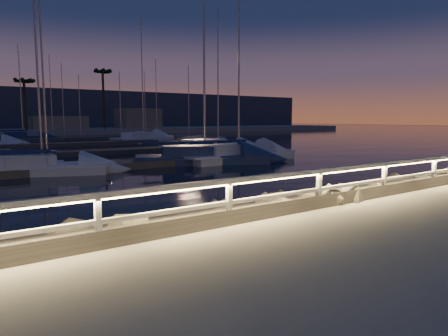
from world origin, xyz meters
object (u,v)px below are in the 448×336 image
at_px(sailboat_h, 236,155).
at_px(sailboat_n, 22,137).
at_px(sailboat_b, 39,167).
at_px(sailboat_l, 142,138).
at_px(sailboat_f, 44,167).
at_px(sailboat_g, 204,146).
at_px(sailboat_c, 216,146).
at_px(sailboat_d, 201,157).
at_px(guard_rail, 363,174).

height_order(sailboat_h, sailboat_n, sailboat_h).
height_order(sailboat_b, sailboat_n, sailboat_n).
bearing_deg(sailboat_l, sailboat_h, -120.64).
height_order(sailboat_f, sailboat_g, sailboat_g).
distance_m(sailboat_f, sailboat_l, 30.92).
distance_m(sailboat_c, sailboat_n, 32.63).
height_order(sailboat_l, sailboat_n, sailboat_l).
distance_m(sailboat_g, sailboat_n, 30.80).
height_order(sailboat_c, sailboat_h, sailboat_h).
relative_size(sailboat_c, sailboat_f, 1.13).
xyz_separation_m(sailboat_d, sailboat_h, (2.82, -0.15, 0.01)).
xyz_separation_m(sailboat_b, sailboat_d, (10.00, -0.42, 0.02)).
height_order(sailboat_f, sailboat_n, sailboat_n).
relative_size(guard_rail, sailboat_f, 3.84).
bearing_deg(sailboat_d, sailboat_l, 98.78).
height_order(sailboat_c, sailboat_f, sailboat_c).
bearing_deg(sailboat_h, sailboat_c, 60.74).
relative_size(sailboat_d, sailboat_l, 0.96).
distance_m(guard_rail, sailboat_d, 16.03).
relative_size(sailboat_d, sailboat_g, 1.26).
bearing_deg(sailboat_d, sailboat_c, 74.69).
bearing_deg(sailboat_h, sailboat_f, 172.56).
xyz_separation_m(guard_rail, sailboat_f, (-5.84, 16.04, -0.97)).
distance_m(sailboat_f, sailboat_g, 18.74).
bearing_deg(sailboat_d, sailboat_f, -158.94).
bearing_deg(sailboat_d, guard_rail, -79.91).
distance_m(sailboat_b, sailboat_l, 31.16).
relative_size(sailboat_c, sailboat_l, 0.81).
xyz_separation_m(sailboat_b, sailboat_c, (16.62, 7.66, -0.00)).
distance_m(guard_rail, sailboat_g, 27.55).
relative_size(sailboat_f, sailboat_l, 0.72).
height_order(sailboat_c, sailboat_g, sailboat_c).
bearing_deg(sailboat_n, sailboat_c, -66.08).
xyz_separation_m(sailboat_h, sailboat_n, (-8.19, 38.57, -0.01)).
bearing_deg(sailboat_d, sailboat_n, 122.01).
distance_m(sailboat_g, sailboat_h, 10.77).
distance_m(guard_rail, sailboat_c, 25.85).
relative_size(sailboat_d, sailboat_f, 1.33).
bearing_deg(sailboat_n, sailboat_g, -65.05).
xyz_separation_m(sailboat_b, sailboat_h, (12.82, -0.57, 0.03)).
xyz_separation_m(sailboat_f, sailboat_l, (16.91, 25.89, 0.05)).
xyz_separation_m(sailboat_d, sailboat_g, (6.46, 9.99, -0.04)).
height_order(sailboat_f, sailboat_h, sailboat_h).
relative_size(sailboat_c, sailboat_d, 0.85).
bearing_deg(sailboat_b, sailboat_h, 18.88).
relative_size(sailboat_b, sailboat_n, 0.93).
xyz_separation_m(sailboat_g, sailboat_n, (-11.83, 28.44, 0.04)).
relative_size(sailboat_b, sailboat_g, 1.01).
bearing_deg(sailboat_n, sailboat_b, -94.58).
relative_size(sailboat_c, sailboat_h, 0.82).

